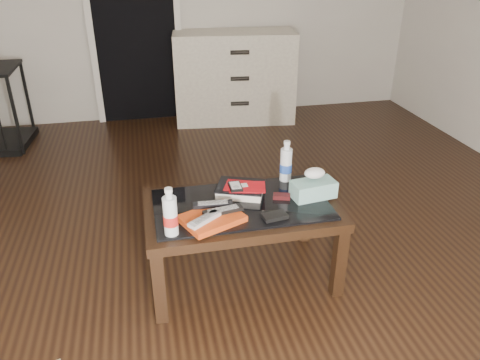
% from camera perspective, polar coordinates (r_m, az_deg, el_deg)
% --- Properties ---
extents(ground, '(5.00, 5.00, 0.00)m').
position_cam_1_polar(ground, '(2.96, -2.30, -7.53)').
color(ground, black).
rests_on(ground, ground).
extents(doorway, '(0.90, 0.08, 2.07)m').
position_cam_1_polar(doorway, '(4.91, -12.82, 18.73)').
color(doorway, black).
rests_on(doorway, ground).
extents(coffee_table, '(1.00, 0.60, 0.46)m').
position_cam_1_polar(coffee_table, '(2.47, 0.15, -4.17)').
color(coffee_table, black).
rests_on(coffee_table, ground).
extents(dresser, '(1.25, 0.63, 0.90)m').
position_cam_1_polar(dresser, '(4.89, -0.68, 12.44)').
color(dresser, silver).
rests_on(dresser, ground).
extents(magazines, '(0.34, 0.30, 0.03)m').
position_cam_1_polar(magazines, '(2.28, -3.43, -4.70)').
color(magazines, '#C23E12').
rests_on(magazines, coffee_table).
extents(remote_silver, '(0.19, 0.16, 0.02)m').
position_cam_1_polar(remote_silver, '(2.23, -4.16, -4.67)').
color(remote_silver, '#BBBAC0').
rests_on(remote_silver, magazines).
extents(remote_black_front, '(0.21, 0.09, 0.02)m').
position_cam_1_polar(remote_black_front, '(2.29, -2.09, -3.72)').
color(remote_black_front, black).
rests_on(remote_black_front, magazines).
extents(remote_black_back, '(0.20, 0.07, 0.02)m').
position_cam_1_polar(remote_black_back, '(2.35, -3.32, -2.95)').
color(remote_black_back, black).
rests_on(remote_black_back, magazines).
extents(textbook, '(0.31, 0.28, 0.05)m').
position_cam_1_polar(textbook, '(2.52, 0.05, -1.13)').
color(textbook, black).
rests_on(textbook, coffee_table).
extents(dvd_mailers, '(0.23, 0.20, 0.01)m').
position_cam_1_polar(dvd_mailers, '(2.50, 0.35, -0.72)').
color(dvd_mailers, '#AD0B13').
rests_on(dvd_mailers, textbook).
extents(ipod, '(0.07, 0.10, 0.02)m').
position_cam_1_polar(ipod, '(2.47, -0.57, -0.78)').
color(ipod, black).
rests_on(ipod, dvd_mailers).
extents(flip_phone, '(0.10, 0.07, 0.02)m').
position_cam_1_polar(flip_phone, '(2.49, 5.10, -1.99)').
color(flip_phone, black).
rests_on(flip_phone, coffee_table).
extents(wallet, '(0.13, 0.09, 0.02)m').
position_cam_1_polar(wallet, '(2.31, 4.26, -4.40)').
color(wallet, black).
rests_on(wallet, coffee_table).
extents(water_bottle_left, '(0.08, 0.08, 0.24)m').
position_cam_1_polar(water_bottle_left, '(2.15, -8.52, -3.83)').
color(water_bottle_left, silver).
rests_on(water_bottle_left, coffee_table).
extents(water_bottle_right, '(0.07, 0.07, 0.24)m').
position_cam_1_polar(water_bottle_right, '(2.63, 5.64, 2.34)').
color(water_bottle_right, white).
rests_on(water_bottle_right, coffee_table).
extents(tissue_box, '(0.24, 0.15, 0.09)m').
position_cam_1_polar(tissue_box, '(2.51, 8.93, -1.11)').
color(tissue_box, teal).
rests_on(tissue_box, coffee_table).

